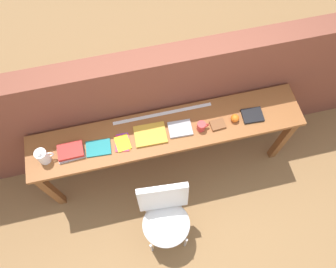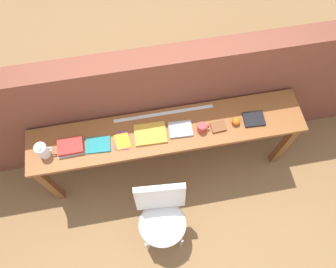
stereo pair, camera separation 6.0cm
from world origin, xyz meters
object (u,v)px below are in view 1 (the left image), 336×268
chair_white_moulded (165,215)px  leather_journal_brown (218,125)px  pitcher_white (43,156)px  pamphlet_pile_colourful (123,143)px  book_stack_leftmost (71,152)px  book_open_centre (150,135)px  mug (201,126)px  book_repair_rightmost (252,115)px  sports_ball_small (235,118)px  magazine_cycling (98,148)px

chair_white_moulded → leather_journal_brown: size_ratio=6.86×
pitcher_white → pamphlet_pile_colourful: pitcher_white is taller
pitcher_white → book_stack_leftmost: (0.22, 0.01, -0.05)m
pamphlet_pile_colourful → book_open_centre: size_ratio=0.66×
mug → book_repair_rightmost: mug is taller
pitcher_white → book_open_centre: size_ratio=0.65×
leather_journal_brown → sports_ball_small: size_ratio=1.71×
chair_white_moulded → book_open_centre: (0.02, 0.65, 0.37)m
pitcher_white → sports_ball_small: 1.69m
book_open_centre → magazine_cycling: bearing=-175.4°
magazine_cycling → book_repair_rightmost: (1.41, 0.00, 0.00)m
book_stack_leftmost → book_open_centre: (0.70, 0.01, -0.02)m
book_open_centre → sports_ball_small: (0.77, -0.02, 0.03)m
pitcher_white → book_stack_leftmost: bearing=3.4°
magazine_cycling → mug: mug is taller
pitcher_white → pamphlet_pile_colourful: 0.67m
leather_journal_brown → mug: bearing=176.1°
pitcher_white → sports_ball_small: bearing=0.1°
sports_ball_small → magazine_cycling: bearing=180.0°
pitcher_white → sports_ball_small: size_ratio=2.42×
pitcher_white → magazine_cycling: size_ratio=0.87×
book_open_centre → leather_journal_brown: 0.61m
mug → leather_journal_brown: bearing=-0.6°
pamphlet_pile_colourful → book_open_centre: 0.25m
book_stack_leftmost → pitcher_white: bearing=-176.6°
book_stack_leftmost → magazine_cycling: (0.23, -0.01, -0.02)m
mug → sports_ball_small: mug is taller
mug → book_repair_rightmost: bearing=2.2°
book_stack_leftmost → mug: size_ratio=2.12×
pamphlet_pile_colourful → leather_journal_brown: size_ratio=1.43×
magazine_cycling → mug: 0.92m
pitcher_white → leather_journal_brown: bearing=-0.5°
pitcher_white → book_open_centre: bearing=1.6°
pitcher_white → magazine_cycling: (0.45, 0.00, -0.07)m
chair_white_moulded → mug: mug is taller
book_stack_leftmost → book_repair_rightmost: book_stack_leftmost is taller
chair_white_moulded → book_open_centre: 0.74m
chair_white_moulded → sports_ball_small: size_ratio=11.75×
pamphlet_pile_colourful → book_repair_rightmost: book_repair_rightmost is taller
magazine_cycling → chair_white_moulded: bearing=-50.4°
sports_ball_small → book_repair_rightmost: size_ratio=0.41×
mug → sports_ball_small: bearing=2.6°
book_stack_leftmost → book_open_centre: size_ratio=0.83×
sports_ball_small → pamphlet_pile_colourful: bearing=179.8°
pamphlet_pile_colourful → sports_ball_small: sports_ball_small is taller
pamphlet_pile_colourful → sports_ball_small: bearing=-0.2°
leather_journal_brown → book_stack_leftmost: bearing=175.5°
magazine_cycling → pitcher_white: bearing=-175.9°
leather_journal_brown → book_repair_rightmost: leather_journal_brown is taller
pamphlet_pile_colourful → sports_ball_small: 1.02m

